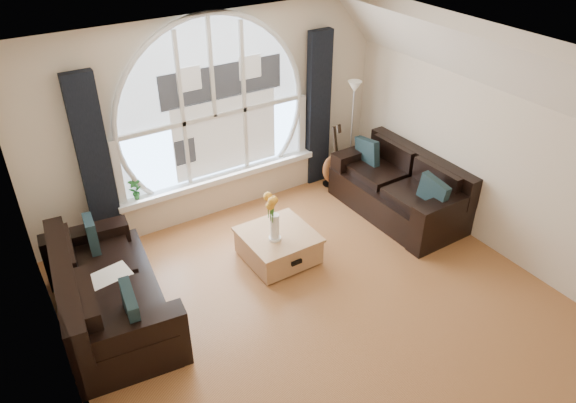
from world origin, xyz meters
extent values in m
cube|color=brown|center=(0.00, 0.00, 0.00)|extent=(5.00, 5.50, 0.01)
cube|color=silver|center=(0.00, 0.00, 2.70)|extent=(5.00, 5.50, 0.01)
cube|color=beige|center=(0.00, 2.75, 1.35)|extent=(5.00, 0.01, 2.70)
cube|color=beige|center=(-2.50, 0.00, 1.35)|extent=(0.01, 5.50, 2.70)
cube|color=beige|center=(2.50, 0.00, 1.35)|extent=(0.01, 5.50, 2.70)
cube|color=silver|center=(2.20, 0.00, 2.35)|extent=(0.92, 5.50, 0.72)
cube|color=silver|center=(0.00, 2.72, 1.62)|extent=(2.60, 0.06, 2.15)
cube|color=white|center=(0.00, 2.65, 0.51)|extent=(2.90, 0.22, 0.08)
cube|color=white|center=(0.00, 2.69, 1.62)|extent=(2.76, 0.08, 2.15)
cube|color=silver|center=(0.15, 2.71, 1.50)|extent=(1.70, 0.02, 1.50)
cube|color=black|center=(-1.60, 2.63, 1.15)|extent=(0.35, 0.12, 2.30)
cube|color=black|center=(1.60, 2.63, 1.15)|extent=(0.35, 0.12, 2.30)
cube|color=black|center=(-1.97, 1.28, 0.40)|extent=(1.19, 2.04, 0.86)
cube|color=black|center=(2.02, 1.26, 0.40)|extent=(0.99, 1.92, 0.85)
cube|color=#AB7A4F|center=(0.08, 1.26, 0.21)|extent=(0.85, 0.85, 0.41)
cube|color=silver|center=(-1.97, 1.18, 0.50)|extent=(0.63, 0.63, 0.10)
cube|color=white|center=(-0.01, 1.18, 0.76)|extent=(0.24, 0.24, 0.70)
cube|color=#B2B2B2|center=(1.99, 2.33, 0.80)|extent=(0.24, 0.24, 1.60)
cube|color=brown|center=(1.67, 2.32, 0.53)|extent=(0.38, 0.27, 1.06)
imported|color=#1E6023|center=(-1.18, 2.65, 0.70)|extent=(0.17, 0.12, 0.30)
camera|label=1|loc=(-2.67, -3.36, 4.23)|focal=33.96mm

